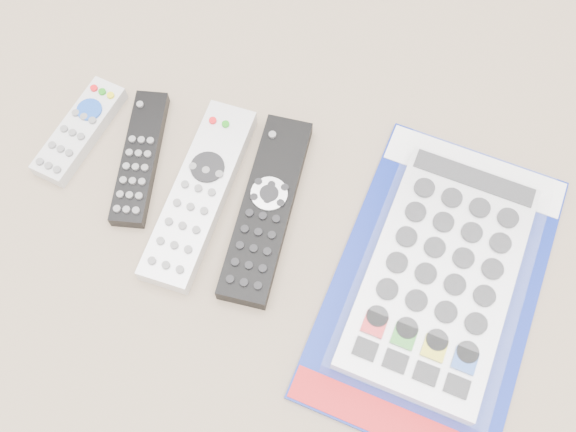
% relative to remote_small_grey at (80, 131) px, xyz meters
% --- Properties ---
extents(remote_small_grey, '(0.07, 0.15, 0.02)m').
position_rel_remote_small_grey_xyz_m(remote_small_grey, '(0.00, 0.00, 0.00)').
color(remote_small_grey, silver).
rests_on(remote_small_grey, ground).
extents(remote_slim_black, '(0.06, 0.18, 0.02)m').
position_rel_remote_small_grey_xyz_m(remote_slim_black, '(0.08, -0.02, -0.00)').
color(remote_slim_black, black).
rests_on(remote_slim_black, ground).
extents(remote_silver_dvd, '(0.07, 0.23, 0.03)m').
position_rel_remote_small_grey_xyz_m(remote_silver_dvd, '(0.16, -0.05, 0.00)').
color(remote_silver_dvd, silver).
rests_on(remote_silver_dvd, ground).
extents(remote_large_black, '(0.06, 0.23, 0.02)m').
position_rel_remote_small_grey_xyz_m(remote_large_black, '(0.24, -0.04, 0.00)').
color(remote_large_black, black).
rests_on(remote_large_black, ground).
extents(jumbo_remote_packaged, '(0.26, 0.38, 0.05)m').
position_rel_remote_small_grey_xyz_m(jumbo_remote_packaged, '(0.44, -0.08, 0.01)').
color(jumbo_remote_packaged, navy).
rests_on(jumbo_remote_packaged, ground).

